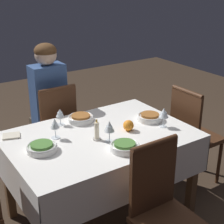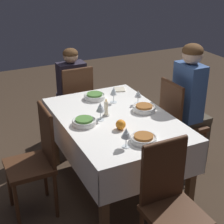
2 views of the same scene
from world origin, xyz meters
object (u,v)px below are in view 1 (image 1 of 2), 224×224
wine_glass_west (55,124)px  orange_fruit (128,125)px  dining_table (100,146)px  napkin_red_folded (11,136)px  candle_centerpiece (97,132)px  bowl_south (125,146)px  bowl_west (42,147)px  bowl_east (150,117)px  chair_east (192,132)px  chair_south (163,209)px  wine_glass_north (60,113)px  bowl_north (81,118)px  wine_glass_east (164,113)px  chair_north (55,128)px  person_adult_denim (47,102)px  wine_glass_south (109,127)px

wine_glass_west → orange_fruit: wine_glass_west is taller
dining_table → napkin_red_folded: size_ratio=9.21×
wine_glass_west → napkin_red_folded: wine_glass_west is taller
candle_centerpiece → napkin_red_folded: (-0.49, 0.38, -0.05)m
dining_table → bowl_south: bowl_south is taller
napkin_red_folded → dining_table: bearing=-30.5°
dining_table → wine_glass_west: wine_glass_west is taller
bowl_west → bowl_south: same height
dining_table → orange_fruit: bearing=-15.4°
dining_table → bowl_east: 0.49m
dining_table → chair_east: bearing=-3.2°
bowl_west → wine_glass_west: size_ratio=1.35×
napkin_red_folded → chair_south: bearing=-61.7°
candle_centerpiece → bowl_west: bearing=171.5°
wine_glass_north → bowl_south: size_ratio=0.67×
bowl_north → bowl_west: 0.53m
chair_south → napkin_red_folded: chair_south is taller
chair_east → candle_centerpiece: bearing=90.4°
chair_south → dining_table: bearing=90.3°
orange_fruit → wine_glass_west: bearing=159.9°
wine_glass_west → bowl_east: (0.77, -0.12, -0.08)m
dining_table → bowl_south: bearing=-87.1°
chair_east → bowl_west: size_ratio=4.56×
wine_glass_east → napkin_red_folded: (-1.03, 0.48, -0.10)m
dining_table → bowl_east: bearing=0.3°
bowl_west → napkin_red_folded: 0.34m
candle_centerpiece → wine_glass_east: bearing=-9.8°
dining_table → napkin_red_folded: bearing=149.5°
chair_south → bowl_south: chair_south is taller
chair_north → orange_fruit: bearing=108.6°
wine_glass_east → candle_centerpiece: (-0.54, 0.09, -0.05)m
chair_east → wine_glass_east: size_ratio=6.07×
person_adult_denim → orange_fruit: bearing=105.9°
orange_fruit → chair_south: bearing=-108.0°
wine_glass_north → candle_centerpiece: bearing=-74.7°
dining_table → chair_east: (0.92, -0.05, -0.11)m
person_adult_denim → wine_glass_north: 0.56m
candle_centerpiece → bowl_east: bearing=6.6°
napkin_red_folded → chair_east: bearing=-14.3°
chair_east → bowl_north: (-0.93, 0.34, 0.24)m
dining_table → wine_glass_east: size_ratio=8.73×
bowl_north → bowl_south: bearing=-88.3°
chair_south → bowl_west: 0.88m
bowl_south → wine_glass_south: wine_glass_south is taller
orange_fruit → wine_glass_north: bearing=135.2°
chair_north → wine_glass_south: chair_north is taller
bowl_south → orange_fruit: orange_fruit is taller
wine_glass_west → orange_fruit: (0.51, -0.19, -0.07)m
chair_south → candle_centerpiece: size_ratio=5.88×
chair_south → wine_glass_south: 0.66m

